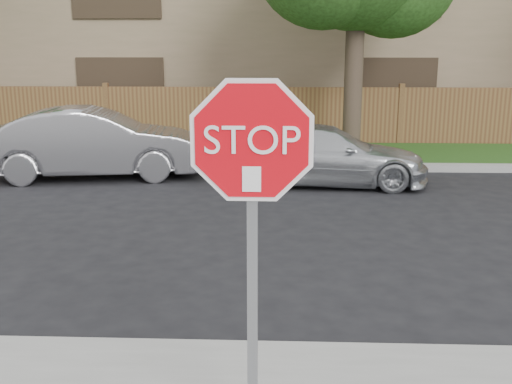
{
  "coord_description": "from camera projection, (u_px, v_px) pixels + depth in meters",
  "views": [
    {
      "loc": [
        0.76,
        -4.91,
        2.68
      ],
      "look_at": [
        0.6,
        -0.9,
        1.7
      ],
      "focal_mm": 42.0,
      "sensor_mm": 36.0,
      "label": 1
    }
  ],
  "objects": [
    {
      "name": "sedan_right",
      "position": [
        324.0,
        155.0,
        11.81
      ],
      "size": [
        4.09,
        1.81,
        1.17
      ],
      "primitive_type": "imported",
      "rotation": [
        0.0,
        0.0,
        1.53
      ],
      "color": "silver",
      "rests_on": "ground"
    },
    {
      "name": "stop_sign",
      "position": [
        252.0,
        194.0,
        3.54
      ],
      "size": [
        1.01,
        0.13,
        2.55
      ],
      "color": "gray",
      "rests_on": "sidewalk_near"
    },
    {
      "name": "grass_strip",
      "position": [
        249.0,
        154.0,
        14.93
      ],
      "size": [
        70.0,
        3.0,
        0.12
      ],
      "primitive_type": "cube",
      "color": "#1E4714",
      "rests_on": "ground"
    },
    {
      "name": "sedan_left",
      "position": [
        94.0,
        143.0,
        12.37
      ],
      "size": [
        4.58,
        2.2,
        1.45
      ],
      "primitive_type": "imported",
      "rotation": [
        0.0,
        0.0,
        1.73
      ],
      "color": "#A09FA4",
      "rests_on": "ground"
    },
    {
      "name": "apartment_building",
      "position": [
        260.0,
        21.0,
        21.09
      ],
      "size": [
        35.2,
        9.2,
        7.2
      ],
      "color": "#857252",
      "rests_on": "ground"
    },
    {
      "name": "fence",
      "position": [
        252.0,
        117.0,
        16.31
      ],
      "size": [
        70.0,
        0.12,
        1.6
      ],
      "primitive_type": "cube",
      "color": "brown",
      "rests_on": "ground"
    },
    {
      "name": "far_curb",
      "position": [
        246.0,
        166.0,
        13.32
      ],
      "size": [
        70.0,
        0.3,
        0.15
      ],
      "primitive_type": "cube",
      "color": "gray",
      "rests_on": "ground"
    },
    {
      "name": "ground",
      "position": [
        194.0,
        349.0,
        5.43
      ],
      "size": [
        90.0,
        90.0,
        0.0
      ],
      "primitive_type": "plane",
      "color": "black",
      "rests_on": "ground"
    }
  ]
}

